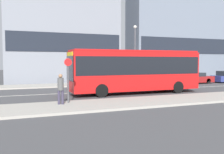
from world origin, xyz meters
TOP-DOWN VIEW (x-y plane):
  - ground_plane at (0.00, 0.00)m, footprint 120.00×120.00m
  - sidewalk_near at (0.00, -6.25)m, footprint 44.00×3.50m
  - sidewalk_far at (0.00, 6.25)m, footprint 44.00×3.50m
  - lane_centerline at (0.00, 0.00)m, footprint 41.80×0.16m
  - apartment_block_left_tower at (-0.36, 12.17)m, footprint 13.82×5.41m
  - apartment_block_right_tower at (16.87, 11.68)m, footprint 15.50×4.45m
  - city_bus at (2.84, -1.95)m, footprint 10.52×2.52m
  - parked_car_0 at (13.02, 3.43)m, footprint 4.61×1.69m
  - pedestrian_near_stop at (-3.72, -5.67)m, footprint 0.35×0.34m
  - bus_stop_sign at (-3.23, -5.36)m, footprint 0.44×0.12m
  - street_lamp at (6.55, 5.53)m, footprint 0.36×0.36m

SIDE VIEW (x-z plane):
  - ground_plane at x=0.00m, z-range 0.00..0.00m
  - lane_centerline at x=0.00m, z-range 0.00..0.01m
  - sidewalk_near at x=0.00m, z-range 0.00..0.13m
  - sidewalk_far at x=0.00m, z-range 0.00..0.13m
  - parked_car_0 at x=13.02m, z-range -0.02..1.24m
  - pedestrian_near_stop at x=-3.72m, z-range 0.25..1.97m
  - bus_stop_sign at x=-3.23m, z-range 0.35..3.01m
  - city_bus at x=2.84m, z-range 0.25..3.66m
  - street_lamp at x=6.55m, z-range 0.87..7.32m
  - apartment_block_right_tower at x=16.87m, z-range -0.01..17.25m
  - apartment_block_left_tower at x=-0.36m, z-range -0.01..17.32m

